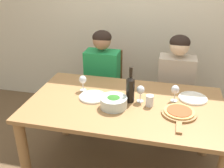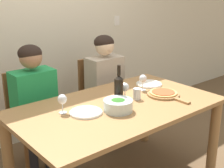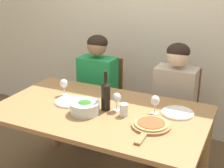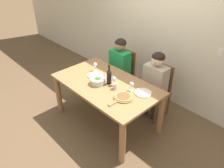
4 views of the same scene
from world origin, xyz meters
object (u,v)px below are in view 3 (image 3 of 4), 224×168
chair_left (102,98)px  chair_right (176,112)px  wine_glass_left (64,84)px  pizza_on_board (151,125)px  wine_glass_centre (117,98)px  broccoli_bowl (85,108)px  person_woman (97,81)px  dinner_plate_left (70,102)px  wine_bottle (106,95)px  dinner_plate_right (178,113)px  water_tumbler (124,110)px  person_man (174,94)px  wine_glass_right (155,101)px

chair_left → chair_right: size_ratio=1.00×
wine_glass_left → pizza_on_board: bearing=-14.8°
wine_glass_centre → broccoli_bowl: bearing=-143.9°
chair_right → person_woman: (-0.82, -0.11, 0.23)m
dinner_plate_left → broccoli_bowl: bearing=-29.2°
wine_glass_left → broccoli_bowl: bearing=-34.3°
wine_bottle → wine_glass_left: 0.48m
dinner_plate_right → water_tumbler: bearing=-150.4°
dinner_plate_left → dinner_plate_right: 0.89m
chair_right → wine_glass_left: bearing=-142.3°
broccoli_bowl → water_tumbler: 0.31m
dinner_plate_right → dinner_plate_left: bearing=-168.5°
person_man → wine_bottle: size_ratio=3.74×
chair_left → person_man: size_ratio=0.77×
person_woman → wine_glass_centre: (0.52, -0.64, 0.15)m
wine_glass_right → chair_right: bearing=88.9°
wine_bottle → water_tumbler: 0.19m
chair_right → wine_glass_centre: size_ratio=6.17×
wine_glass_right → water_tumbler: 0.25m
person_woman → dinner_plate_right: 1.09m
chair_right → wine_bottle: wine_bottle is taller
pizza_on_board → water_tumbler: (-0.25, 0.09, 0.03)m
wine_bottle → pizza_on_board: wine_bottle is taller
chair_left → wine_bottle: wine_bottle is taller
dinner_plate_right → wine_glass_right: size_ratio=1.68×
pizza_on_board → person_woman: bearing=137.5°
chair_right → wine_bottle: 0.95m
person_man → wine_glass_right: (-0.01, -0.56, 0.15)m
chair_left → dinner_plate_left: (0.10, -0.78, 0.28)m
dinner_plate_right → water_tumbler: 0.42m
person_woman → broccoli_bowl: bearing=-68.1°
water_tumbler → pizza_on_board: bearing=-19.6°
water_tumbler → person_woman: bearing=131.2°
wine_bottle → dinner_plate_left: size_ratio=1.27×
chair_left → wine_glass_right: chair_left is taller
wine_glass_left → dinner_plate_left: bearing=-41.5°
chair_right → wine_glass_right: chair_right is taller
chair_left → person_woman: size_ratio=0.77×
broccoli_bowl → dinner_plate_right: (0.66, 0.30, -0.04)m
dinner_plate_right → water_tumbler: water_tumbler is taller
broccoli_bowl → dinner_plate_left: bearing=150.8°
dinner_plate_left → wine_glass_centre: wine_glass_centre is taller
person_man → dinner_plate_left: 0.99m
chair_right → dinner_plate_right: (0.15, -0.60, 0.28)m
chair_right → pizza_on_board: size_ratio=2.19×
person_woman → dinner_plate_right: (0.97, -0.49, 0.05)m
broccoli_bowl → dinner_plate_left: 0.25m
dinner_plate_right → wine_bottle: bearing=-162.4°
person_man → dinner_plate_right: (0.15, -0.49, 0.05)m
wine_bottle → wine_glass_centre: wine_bottle is taller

